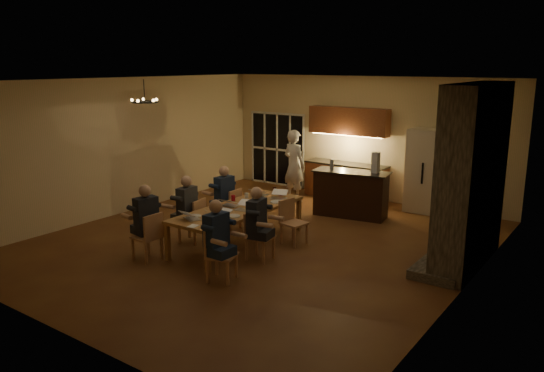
% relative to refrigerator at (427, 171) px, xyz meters
% --- Properties ---
extents(floor, '(9.00, 9.00, 0.00)m').
position_rel_refrigerator_xyz_m(floor, '(-1.90, -4.15, -1.00)').
color(floor, brown).
rests_on(floor, ground).
extents(back_wall, '(8.00, 0.04, 3.20)m').
position_rel_refrigerator_xyz_m(back_wall, '(-1.90, 0.37, 0.60)').
color(back_wall, beige).
rests_on(back_wall, ground).
extents(left_wall, '(0.04, 9.00, 3.20)m').
position_rel_refrigerator_xyz_m(left_wall, '(-5.92, -4.15, 0.60)').
color(left_wall, beige).
rests_on(left_wall, ground).
extents(right_wall, '(0.04, 9.00, 3.20)m').
position_rel_refrigerator_xyz_m(right_wall, '(2.12, -4.15, 0.60)').
color(right_wall, beige).
rests_on(right_wall, ground).
extents(ceiling, '(8.00, 9.00, 0.04)m').
position_rel_refrigerator_xyz_m(ceiling, '(-1.90, -4.15, 2.22)').
color(ceiling, white).
rests_on(ceiling, back_wall).
extents(french_doors, '(1.86, 0.08, 2.10)m').
position_rel_refrigerator_xyz_m(french_doors, '(-4.60, 0.32, 0.05)').
color(french_doors, black).
rests_on(french_doors, ground).
extents(fireplace, '(0.58, 2.50, 3.20)m').
position_rel_refrigerator_xyz_m(fireplace, '(1.80, -2.95, 0.60)').
color(fireplace, '#716559').
rests_on(fireplace, ground).
extents(kitchenette, '(2.24, 0.68, 2.40)m').
position_rel_refrigerator_xyz_m(kitchenette, '(-2.20, 0.05, 0.20)').
color(kitchenette, brown).
rests_on(kitchenette, ground).
extents(refrigerator, '(0.90, 0.68, 2.00)m').
position_rel_refrigerator_xyz_m(refrigerator, '(0.00, 0.00, 0.00)').
color(refrigerator, beige).
rests_on(refrigerator, ground).
extents(dining_table, '(1.10, 3.02, 0.75)m').
position_rel_refrigerator_xyz_m(dining_table, '(-2.18, -4.50, -0.62)').
color(dining_table, '#B38047').
rests_on(dining_table, ground).
extents(bar_island, '(1.84, 0.95, 1.08)m').
position_rel_refrigerator_xyz_m(bar_island, '(-1.29, -1.44, -0.46)').
color(bar_island, black).
rests_on(bar_island, ground).
extents(chair_left_near, '(0.44, 0.44, 0.89)m').
position_rel_refrigerator_xyz_m(chair_left_near, '(-3.01, -6.13, -0.55)').
color(chair_left_near, tan).
rests_on(chair_left_near, ground).
extents(chair_left_mid, '(0.51, 0.51, 0.89)m').
position_rel_refrigerator_xyz_m(chair_left_mid, '(-3.05, -4.93, -0.55)').
color(chair_left_mid, tan).
rests_on(chair_left_mid, ground).
extents(chair_left_far, '(0.46, 0.46, 0.89)m').
position_rel_refrigerator_xyz_m(chair_left_far, '(-3.01, -3.83, -0.55)').
color(chair_left_far, tan).
rests_on(chair_left_far, ground).
extents(chair_right_near, '(0.55, 0.55, 0.89)m').
position_rel_refrigerator_xyz_m(chair_right_near, '(-1.27, -6.07, -0.55)').
color(chair_right_near, tan).
rests_on(chair_right_near, ground).
extents(chair_right_mid, '(0.48, 0.48, 0.89)m').
position_rel_refrigerator_xyz_m(chair_right_mid, '(-1.32, -4.95, -0.55)').
color(chair_right_mid, tan).
rests_on(chair_right_mid, ground).
extents(chair_right_far, '(0.50, 0.50, 0.89)m').
position_rel_refrigerator_xyz_m(chair_right_far, '(-1.29, -3.86, -0.55)').
color(chair_right_far, tan).
rests_on(chair_right_far, ground).
extents(person_left_near, '(0.70, 0.70, 1.38)m').
position_rel_refrigerator_xyz_m(person_left_near, '(-3.09, -6.05, -0.31)').
color(person_left_near, '#23252D').
rests_on(person_left_near, ground).
extents(person_right_near, '(0.62, 0.62, 1.38)m').
position_rel_refrigerator_xyz_m(person_right_near, '(-1.34, -6.11, -0.31)').
color(person_right_near, '#1C2746').
rests_on(person_right_near, ground).
extents(person_left_mid, '(0.66, 0.66, 1.38)m').
position_rel_refrigerator_xyz_m(person_left_mid, '(-3.04, -5.04, -0.31)').
color(person_left_mid, '#31353A').
rests_on(person_left_mid, ground).
extents(person_right_mid, '(0.70, 0.70, 1.38)m').
position_rel_refrigerator_xyz_m(person_right_mid, '(-1.35, -5.01, -0.31)').
color(person_right_mid, '#23252D').
rests_on(person_right_mid, ground).
extents(person_left_far, '(0.65, 0.65, 1.38)m').
position_rel_refrigerator_xyz_m(person_left_far, '(-3.09, -3.85, -0.31)').
color(person_left_far, '#1C2746').
rests_on(person_left_far, ground).
extents(standing_person, '(0.75, 0.57, 1.86)m').
position_rel_refrigerator_xyz_m(standing_person, '(-3.17, -0.97, -0.07)').
color(standing_person, white).
rests_on(standing_person, ground).
extents(chandelier, '(0.54, 0.54, 0.03)m').
position_rel_refrigerator_xyz_m(chandelier, '(-4.23, -4.94, 1.75)').
color(chandelier, black).
rests_on(chandelier, ceiling).
extents(laptop_a, '(0.40, 0.38, 0.23)m').
position_rel_refrigerator_xyz_m(laptop_a, '(-2.38, -5.59, -0.14)').
color(laptop_a, silver).
rests_on(laptop_a, dining_table).
extents(laptop_b, '(0.32, 0.28, 0.23)m').
position_rel_refrigerator_xyz_m(laptop_b, '(-1.97, -5.31, -0.14)').
color(laptop_b, silver).
rests_on(laptop_b, dining_table).
extents(laptop_c, '(0.34, 0.30, 0.23)m').
position_rel_refrigerator_xyz_m(laptop_c, '(-2.39, -4.47, -0.14)').
color(laptop_c, silver).
rests_on(laptop_c, dining_table).
extents(laptop_d, '(0.36, 0.32, 0.23)m').
position_rel_refrigerator_xyz_m(laptop_d, '(-1.99, -4.57, -0.14)').
color(laptop_d, silver).
rests_on(laptop_d, dining_table).
extents(laptop_e, '(0.36, 0.33, 0.23)m').
position_rel_refrigerator_xyz_m(laptop_e, '(-2.45, -3.45, -0.14)').
color(laptop_e, silver).
rests_on(laptop_e, dining_table).
extents(laptop_f, '(0.40, 0.37, 0.23)m').
position_rel_refrigerator_xyz_m(laptop_f, '(-1.93, -3.47, -0.14)').
color(laptop_f, silver).
rests_on(laptop_f, dining_table).
extents(mug_front, '(0.08, 0.08, 0.10)m').
position_rel_refrigerator_xyz_m(mug_front, '(-2.29, -4.99, -0.20)').
color(mug_front, silver).
rests_on(mug_front, dining_table).
extents(mug_mid, '(0.08, 0.08, 0.10)m').
position_rel_refrigerator_xyz_m(mug_mid, '(-2.11, -3.94, -0.20)').
color(mug_mid, silver).
rests_on(mug_mid, dining_table).
extents(mug_back, '(0.08, 0.08, 0.10)m').
position_rel_refrigerator_xyz_m(mug_back, '(-2.55, -3.77, -0.20)').
color(mug_back, silver).
rests_on(mug_back, dining_table).
extents(redcup_near, '(0.08, 0.08, 0.12)m').
position_rel_refrigerator_xyz_m(redcup_near, '(-1.81, -5.74, -0.19)').
color(redcup_near, '#AE0B1C').
rests_on(redcup_near, dining_table).
extents(redcup_mid, '(0.08, 0.08, 0.12)m').
position_rel_refrigerator_xyz_m(redcup_mid, '(-2.61, -4.14, -0.19)').
color(redcup_mid, '#AE0B1C').
rests_on(redcup_mid, dining_table).
extents(redcup_far, '(0.09, 0.09, 0.12)m').
position_rel_refrigerator_xyz_m(redcup_far, '(-2.08, -3.18, -0.19)').
color(redcup_far, '#AE0B1C').
rests_on(redcup_far, dining_table).
extents(can_silver, '(0.07, 0.07, 0.12)m').
position_rel_refrigerator_xyz_m(can_silver, '(-2.15, -5.26, -0.19)').
color(can_silver, '#B2B2B7').
rests_on(can_silver, dining_table).
extents(can_cola, '(0.07, 0.07, 0.12)m').
position_rel_refrigerator_xyz_m(can_cola, '(-2.34, -3.05, -0.19)').
color(can_cola, '#3F0F0C').
rests_on(can_cola, dining_table).
extents(can_right, '(0.06, 0.06, 0.12)m').
position_rel_refrigerator_xyz_m(can_right, '(-1.79, -4.27, -0.19)').
color(can_right, '#B2B2B7').
rests_on(can_right, dining_table).
extents(plate_near, '(0.25, 0.25, 0.02)m').
position_rel_refrigerator_xyz_m(plate_near, '(-1.88, -5.03, -0.24)').
color(plate_near, silver).
rests_on(plate_near, dining_table).
extents(plate_left, '(0.23, 0.23, 0.02)m').
position_rel_refrigerator_xyz_m(plate_left, '(-2.46, -5.44, -0.24)').
color(plate_left, silver).
rests_on(plate_left, dining_table).
extents(plate_far, '(0.27, 0.27, 0.02)m').
position_rel_refrigerator_xyz_m(plate_far, '(-1.80, -3.72, -0.24)').
color(plate_far, silver).
rests_on(plate_far, dining_table).
extents(notepad, '(0.18, 0.23, 0.01)m').
position_rel_refrigerator_xyz_m(notepad, '(-2.06, -5.91, -0.24)').
color(notepad, white).
rests_on(notepad, dining_table).
extents(bar_bottle, '(0.09, 0.09, 0.24)m').
position_rel_refrigerator_xyz_m(bar_bottle, '(-1.78, -1.51, 0.20)').
color(bar_bottle, '#99999E').
rests_on(bar_bottle, bar_island).
extents(bar_blender, '(0.16, 0.16, 0.47)m').
position_rel_refrigerator_xyz_m(bar_blender, '(-0.77, -1.29, 0.32)').
color(bar_blender, silver).
rests_on(bar_blender, bar_island).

